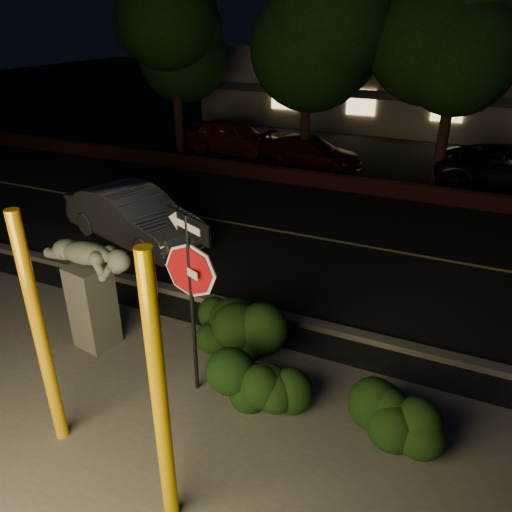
{
  "coord_description": "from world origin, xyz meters",
  "views": [
    {
      "loc": [
        3.75,
        -4.95,
        5.5
      ],
      "look_at": [
        0.43,
        2.33,
        1.6
      ],
      "focal_mm": 35.0,
      "sensor_mm": 36.0,
      "label": 1
    }
  ],
  "objects_px": {
    "signpost": "(190,272)",
    "sculpture": "(90,281)",
    "yellow_pole_right": "(160,401)",
    "parked_car_red": "(233,137)",
    "yellow_pole_left": "(40,336)",
    "silver_sedan": "(133,216)",
    "parked_car_darkred": "(310,152)"
  },
  "relations": [
    {
      "from": "yellow_pole_left",
      "to": "signpost",
      "type": "height_order",
      "value": "yellow_pole_left"
    },
    {
      "from": "yellow_pole_left",
      "to": "yellow_pole_right",
      "type": "xyz_separation_m",
      "value": [
        2.14,
        -0.41,
        0.06
      ]
    },
    {
      "from": "yellow_pole_right",
      "to": "signpost",
      "type": "height_order",
      "value": "yellow_pole_right"
    },
    {
      "from": "yellow_pole_left",
      "to": "silver_sedan",
      "type": "relative_size",
      "value": 0.8
    },
    {
      "from": "yellow_pole_right",
      "to": "signpost",
      "type": "xyz_separation_m",
      "value": [
        -0.89,
        2.1,
        0.35
      ]
    },
    {
      "from": "yellow_pole_left",
      "to": "parked_car_darkred",
      "type": "relative_size",
      "value": 0.84
    },
    {
      "from": "silver_sedan",
      "to": "parked_car_darkred",
      "type": "relative_size",
      "value": 1.04
    },
    {
      "from": "silver_sedan",
      "to": "parked_car_red",
      "type": "distance_m",
      "value": 9.46
    },
    {
      "from": "yellow_pole_left",
      "to": "signpost",
      "type": "bearing_deg",
      "value": 53.44
    },
    {
      "from": "signpost",
      "to": "sculpture",
      "type": "height_order",
      "value": "signpost"
    },
    {
      "from": "yellow_pole_left",
      "to": "yellow_pole_right",
      "type": "distance_m",
      "value": 2.18
    },
    {
      "from": "yellow_pole_left",
      "to": "parked_car_darkred",
      "type": "xyz_separation_m",
      "value": [
        -1.32,
        14.71,
        -1.14
      ]
    },
    {
      "from": "signpost",
      "to": "parked_car_darkred",
      "type": "bearing_deg",
      "value": 125.71
    },
    {
      "from": "sculpture",
      "to": "parked_car_red",
      "type": "bearing_deg",
      "value": 116.37
    },
    {
      "from": "signpost",
      "to": "parked_car_red",
      "type": "height_order",
      "value": "signpost"
    },
    {
      "from": "yellow_pole_left",
      "to": "yellow_pole_right",
      "type": "relative_size",
      "value": 0.97
    },
    {
      "from": "yellow_pole_left",
      "to": "parked_car_red",
      "type": "height_order",
      "value": "yellow_pole_left"
    },
    {
      "from": "parked_car_darkred",
      "to": "yellow_pole_left",
      "type": "bearing_deg",
      "value": -170.06
    },
    {
      "from": "signpost",
      "to": "sculpture",
      "type": "distance_m",
      "value": 2.41
    },
    {
      "from": "signpost",
      "to": "silver_sedan",
      "type": "xyz_separation_m",
      "value": [
        -4.52,
        4.41,
        -1.44
      ]
    },
    {
      "from": "yellow_pole_right",
      "to": "signpost",
      "type": "relative_size",
      "value": 1.19
    },
    {
      "from": "signpost",
      "to": "parked_car_red",
      "type": "bearing_deg",
      "value": 139.25
    },
    {
      "from": "yellow_pole_left",
      "to": "parked_car_red",
      "type": "xyz_separation_m",
      "value": [
        -5.06,
        15.38,
        -1.0
      ]
    },
    {
      "from": "yellow_pole_left",
      "to": "signpost",
      "type": "distance_m",
      "value": 2.14
    },
    {
      "from": "parked_car_red",
      "to": "signpost",
      "type": "bearing_deg",
      "value": -151.05
    },
    {
      "from": "silver_sedan",
      "to": "parked_car_red",
      "type": "xyz_separation_m",
      "value": [
        -1.79,
        9.29,
        0.03
      ]
    },
    {
      "from": "yellow_pole_left",
      "to": "yellow_pole_right",
      "type": "bearing_deg",
      "value": -10.97
    },
    {
      "from": "yellow_pole_left",
      "to": "parked_car_red",
      "type": "distance_m",
      "value": 16.22
    },
    {
      "from": "parked_car_red",
      "to": "parked_car_darkred",
      "type": "xyz_separation_m",
      "value": [
        3.73,
        -0.68,
        -0.14
      ]
    },
    {
      "from": "yellow_pole_right",
      "to": "silver_sedan",
      "type": "relative_size",
      "value": 0.83
    },
    {
      "from": "silver_sedan",
      "to": "parked_car_darkred",
      "type": "height_order",
      "value": "silver_sedan"
    },
    {
      "from": "sculpture",
      "to": "parked_car_darkred",
      "type": "xyz_separation_m",
      "value": [
        -0.33,
        12.72,
        -0.72
      ]
    }
  ]
}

